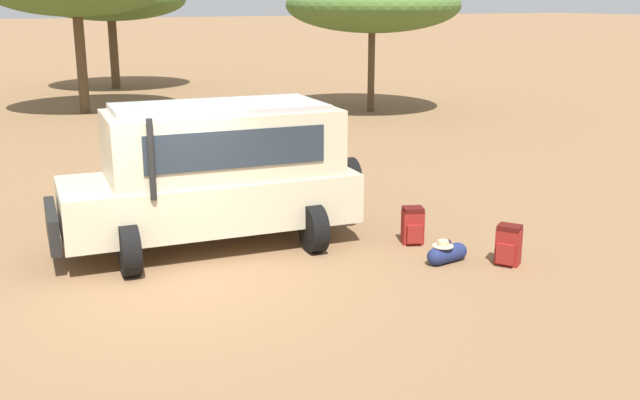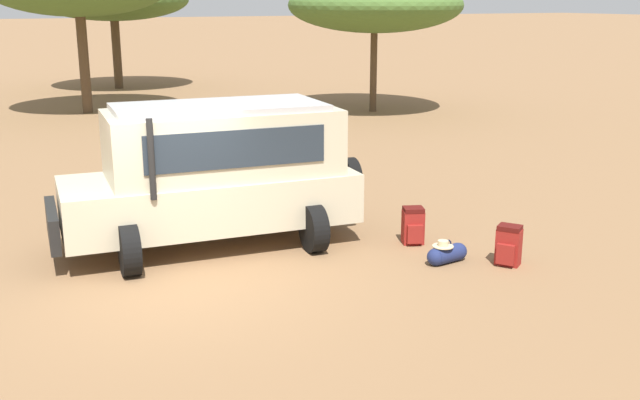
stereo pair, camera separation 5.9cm
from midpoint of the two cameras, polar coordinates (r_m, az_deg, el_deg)
ground_plane at (r=11.45m, az=-10.35°, el=-6.32°), size 320.00×320.00×0.00m
safari_vehicle at (r=12.82m, az=-7.82°, el=2.16°), size 5.43×2.99×2.44m
backpack_beside_front_wheel at (r=12.34m, az=14.30°, el=-3.40°), size 0.47×0.47×0.66m
backpack_cluster_center at (r=13.09m, az=7.24°, el=-1.98°), size 0.43×0.45×0.65m
duffel_bag_low_black_case at (r=12.28m, az=9.78°, el=-4.05°), size 0.77×0.36×0.39m
acacia_tree_centre_back at (r=36.89m, az=-15.45°, el=14.50°), size 6.92×6.90×5.06m
acacia_tree_right_mid at (r=28.25m, az=4.25°, el=14.58°), size 6.27×6.73×4.88m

